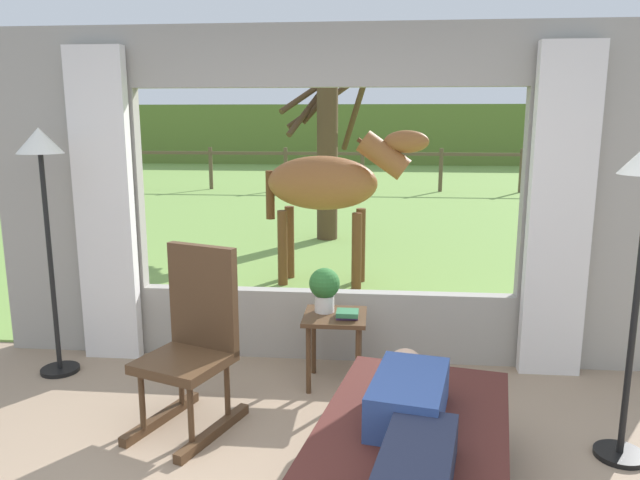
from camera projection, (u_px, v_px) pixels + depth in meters
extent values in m
cube|color=#9E998E|center=(71.00, 196.00, 4.76)|extent=(1.15, 0.12, 2.55)
cube|color=#9E998E|center=(602.00, 203.00, 4.38)|extent=(1.15, 0.12, 2.55)
cube|color=#9E998E|center=(325.00, 324.00, 4.77)|extent=(2.90, 0.12, 0.55)
cube|color=#9E998E|center=(326.00, 55.00, 4.36)|extent=(2.90, 0.12, 0.45)
cube|color=silver|center=(105.00, 208.00, 4.61)|extent=(0.44, 0.10, 2.40)
cube|color=silver|center=(560.00, 215.00, 4.29)|extent=(0.44, 0.10, 2.40)
cube|color=#759E47|center=(362.00, 192.00, 15.46)|extent=(36.00, 21.68, 0.02)
cube|color=olive|center=(369.00, 134.00, 24.82)|extent=(36.00, 2.00, 2.40)
cube|color=#471E19|center=(409.00, 451.00, 2.85)|extent=(1.21, 1.84, 0.18)
cube|color=#334C8C|center=(409.00, 398.00, 2.96)|extent=(0.45, 0.65, 0.22)
cube|color=#1E2338|center=(416.00, 470.00, 2.39)|extent=(0.41, 0.72, 0.18)
sphere|color=tan|center=(405.00, 366.00, 3.33)|extent=(0.20, 0.20, 0.20)
cube|color=#4C331E|center=(184.00, 362.00, 3.61)|extent=(0.62, 0.62, 0.06)
cube|color=#4C331E|center=(203.00, 299.00, 3.73)|extent=(0.47, 0.23, 0.68)
cube|color=#4C331E|center=(162.00, 418.00, 3.78)|extent=(0.30, 0.66, 0.06)
cube|color=#4C331E|center=(214.00, 432.00, 3.61)|extent=(0.30, 0.66, 0.06)
cylinder|color=#4C331E|center=(142.00, 400.00, 3.57)|extent=(0.04, 0.04, 0.38)
cylinder|color=#4C331E|center=(191.00, 413.00, 3.42)|extent=(0.04, 0.04, 0.38)
cylinder|color=#4C331E|center=(181.00, 377.00, 3.89)|extent=(0.04, 0.04, 0.38)
cylinder|color=#4C331E|center=(227.00, 388.00, 3.74)|extent=(0.04, 0.04, 0.38)
cube|color=#4C331E|center=(335.00, 317.00, 4.24)|extent=(0.44, 0.44, 0.03)
cylinder|color=#4C331E|center=(308.00, 360.00, 4.14)|extent=(0.04, 0.04, 0.49)
cylinder|color=#4C331E|center=(358.00, 362.00, 4.11)|extent=(0.04, 0.04, 0.49)
cylinder|color=#4C331E|center=(314.00, 342.00, 4.47)|extent=(0.04, 0.04, 0.49)
cylinder|color=#4C331E|center=(359.00, 343.00, 4.44)|extent=(0.04, 0.04, 0.49)
cylinder|color=silver|center=(324.00, 304.00, 4.29)|extent=(0.14, 0.14, 0.12)
sphere|color=#2D6B2D|center=(324.00, 283.00, 4.26)|extent=(0.22, 0.22, 0.22)
cube|color=#59336B|center=(347.00, 316.00, 4.18)|extent=(0.16, 0.13, 0.02)
cube|color=#337247|center=(347.00, 313.00, 4.15)|extent=(0.15, 0.14, 0.03)
cylinder|color=black|center=(60.00, 370.00, 4.54)|extent=(0.28, 0.28, 0.03)
cylinder|color=black|center=(51.00, 266.00, 4.38)|extent=(0.04, 0.04, 1.64)
cone|color=white|center=(39.00, 141.00, 4.20)|extent=(0.32, 0.32, 0.18)
cylinder|color=black|center=(619.00, 454.00, 3.40)|extent=(0.28, 0.28, 0.03)
cylinder|color=black|center=(634.00, 323.00, 3.24)|extent=(0.04, 0.04, 1.60)
ellipsoid|color=brown|center=(322.00, 183.00, 6.68)|extent=(1.29, 0.69, 0.60)
cylinder|color=brown|center=(384.00, 155.00, 6.49)|extent=(0.62, 0.32, 0.53)
ellipsoid|color=brown|center=(407.00, 142.00, 6.41)|extent=(0.50, 0.25, 0.24)
cube|color=#593319|center=(376.00, 153.00, 6.50)|extent=(0.43, 0.12, 0.32)
cylinder|color=#593319|center=(270.00, 195.00, 6.83)|extent=(0.11, 0.11, 0.55)
cylinder|color=#593319|center=(361.00, 245.00, 6.90)|extent=(0.11, 0.11, 0.85)
cylinder|color=#593319|center=(357.00, 251.00, 6.59)|extent=(0.11, 0.11, 0.85)
cylinder|color=#593319|center=(290.00, 242.00, 7.06)|extent=(0.11, 0.11, 0.85)
cylinder|color=#593319|center=(283.00, 248.00, 6.75)|extent=(0.11, 0.11, 0.85)
cylinder|color=#4C3823|center=(327.00, 164.00, 9.21)|extent=(0.32, 0.32, 2.32)
cylinder|color=#47331E|center=(354.00, 118.00, 9.21)|extent=(0.43, 0.78, 1.02)
cylinder|color=#47331E|center=(307.00, 111.00, 9.28)|extent=(0.56, 0.85, 0.77)
cylinder|color=#47331E|center=(322.00, 101.00, 9.32)|extent=(0.68, 0.31, 0.73)
cylinder|color=#47331E|center=(309.00, 93.00, 9.32)|extent=(0.87, 0.87, 0.67)
cylinder|color=#47331E|center=(319.00, 106.00, 9.42)|extent=(1.01, 0.50, 0.74)
cylinder|color=brown|center=(66.00, 167.00, 16.26)|extent=(0.10, 0.10, 1.10)
cylinder|color=brown|center=(138.00, 168.00, 16.07)|extent=(0.10, 0.10, 1.10)
cylinder|color=brown|center=(211.00, 168.00, 15.89)|extent=(0.10, 0.10, 1.10)
cylinder|color=brown|center=(286.00, 169.00, 15.70)|extent=(0.10, 0.10, 1.10)
cylinder|color=brown|center=(362.00, 169.00, 15.51)|extent=(0.10, 0.10, 1.10)
cylinder|color=brown|center=(441.00, 170.00, 15.33)|extent=(0.10, 0.10, 1.10)
cylinder|color=brown|center=(521.00, 171.00, 15.14)|extent=(0.10, 0.10, 1.10)
cylinder|color=brown|center=(604.00, 171.00, 14.96)|extent=(0.10, 0.10, 1.10)
cube|color=brown|center=(363.00, 154.00, 15.43)|extent=(16.00, 0.06, 0.08)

